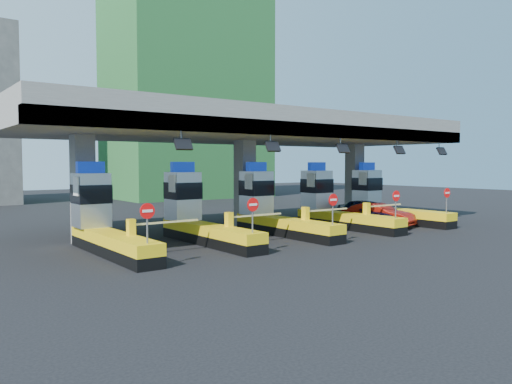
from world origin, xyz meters
TOP-DOWN VIEW (x-y plane):
  - ground at (0.00, 0.00)m, footprint 120.00×120.00m
  - toll_canopy at (0.00, 2.87)m, footprint 28.00×12.09m
  - toll_lane_far_left at (-10.00, 0.28)m, footprint 4.43×8.00m
  - toll_lane_left at (-5.00, 0.28)m, footprint 4.43×8.00m
  - toll_lane_center at (0.00, 0.28)m, footprint 4.43×8.00m
  - toll_lane_right at (5.00, 0.28)m, footprint 4.43×8.00m
  - toll_lane_far_right at (10.00, 0.28)m, footprint 4.43×8.00m
  - bg_building_scaffold at (12.00, 32.00)m, footprint 18.00×12.00m
  - van at (7.48, -0.42)m, footprint 3.12×5.33m
  - red_car at (7.55, -1.29)m, footprint 2.71×4.83m

SIDE VIEW (x-z plane):
  - ground at x=0.00m, z-range 0.00..0.00m
  - red_car at x=7.55m, z-range 0.00..1.51m
  - van at x=7.48m, z-range 0.00..1.70m
  - toll_lane_far_left at x=-10.00m, z-range -0.68..3.47m
  - toll_lane_left at x=-5.00m, z-range -0.68..3.47m
  - toll_lane_center at x=0.00m, z-range -0.68..3.47m
  - toll_lane_right at x=5.00m, z-range -0.68..3.47m
  - toll_lane_far_right at x=10.00m, z-range -0.68..3.47m
  - toll_canopy at x=0.00m, z-range 2.63..9.63m
  - bg_building_scaffold at x=12.00m, z-range 0.00..28.00m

